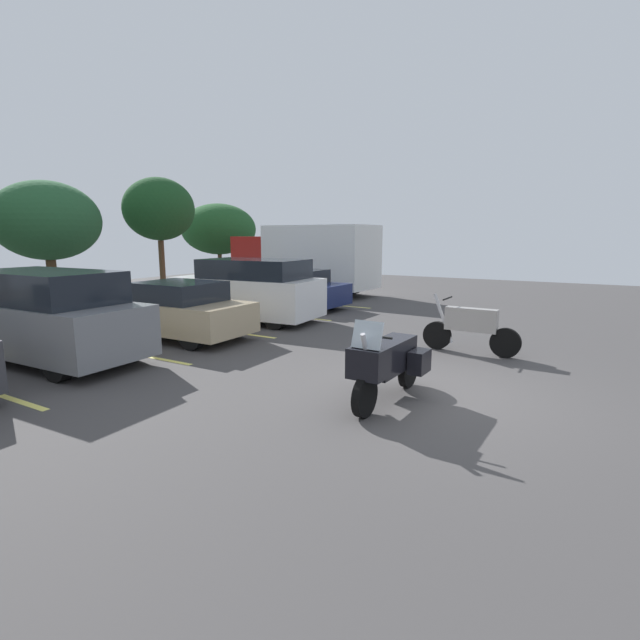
% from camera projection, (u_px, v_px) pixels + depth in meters
% --- Properties ---
extents(ground, '(44.00, 44.00, 0.10)m').
position_uv_depth(ground, '(428.00, 397.00, 7.69)').
color(ground, '#423F3F').
extents(motorcycle_touring, '(2.22, 0.98, 1.39)m').
position_uv_depth(motorcycle_touring, '(386.00, 362.00, 7.19)').
color(motorcycle_touring, black).
rests_on(motorcycle_touring, ground).
extents(motorcycle_second, '(0.62, 2.12, 1.28)m').
position_uv_depth(motorcycle_second, '(470.00, 327.00, 10.29)').
color(motorcycle_second, black).
rests_on(motorcycle_second, ground).
extents(parking_stripes, '(17.54, 5.09, 0.01)m').
position_uv_depth(parking_stripes, '(110.00, 349.00, 10.70)').
color(parking_stripes, '#EAE066').
rests_on(parking_stripes, ground).
extents(car_grey, '(1.98, 4.85, 1.87)m').
position_uv_depth(car_grey, '(44.00, 316.00, 9.61)').
color(car_grey, slate).
rests_on(car_grey, ground).
extents(car_tan, '(1.83, 4.38, 1.44)m').
position_uv_depth(car_tan, '(172.00, 310.00, 11.88)').
color(car_tan, tan).
rests_on(car_tan, ground).
extents(car_white, '(2.24, 4.62, 1.88)m').
position_uv_depth(car_white, '(249.00, 290.00, 14.22)').
color(car_white, white).
rests_on(car_white, ground).
extents(car_navy, '(1.93, 4.76, 1.38)m').
position_uv_depth(car_navy, '(286.00, 289.00, 17.00)').
color(car_navy, navy).
rests_on(car_navy, ground).
extents(box_truck, '(2.74, 6.70, 3.01)m').
position_uv_depth(box_truck, '(306.00, 258.00, 20.84)').
color(box_truck, '#A51E19').
rests_on(box_truck, ground).
extents(tree_rear, '(4.66, 4.66, 4.58)m').
position_uv_depth(tree_rear, '(219.00, 229.00, 29.61)').
color(tree_rear, '#4C3823').
rests_on(tree_rear, ground).
extents(tree_far_left, '(4.38, 4.38, 4.90)m').
position_uv_depth(tree_far_left, '(47.00, 221.00, 20.13)').
color(tree_far_left, '#4C3823').
rests_on(tree_far_left, ground).
extents(tree_right, '(3.50, 3.50, 5.43)m').
position_uv_depth(tree_right, '(159.00, 209.00, 23.38)').
color(tree_right, '#4C3823').
rests_on(tree_right, ground).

